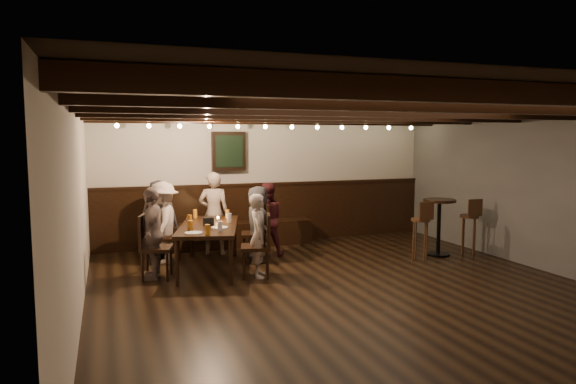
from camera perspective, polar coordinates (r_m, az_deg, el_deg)
name	(u,v)px	position (r m, az deg, el deg)	size (l,w,h in m)	color
room	(275,193)	(8.57, -1.43, -0.14)	(7.00, 7.00, 7.00)	black
dining_table	(209,228)	(7.84, -8.79, -4.03)	(1.29, 1.99, 0.69)	black
chair_left_near	(166,247)	(8.44, -13.39, -5.98)	(0.48, 0.48, 0.85)	black
chair_left_far	(156,259)	(7.57, -14.51, -7.24)	(0.52, 0.52, 0.92)	black
chair_right_near	(256,244)	(8.32, -3.53, -5.78)	(0.54, 0.54, 0.95)	black
chair_right_far	(257,258)	(7.45, -3.47, -7.30)	(0.51, 0.51, 0.91)	black
person_bench_left	(159,219)	(8.84, -14.15, -2.90)	(0.64, 0.41, 1.30)	#2A2B2D
person_bench_centre	(214,213)	(8.86, -8.25, -2.36)	(0.52, 0.34, 1.42)	gray
person_bench_right	(267,219)	(8.71, -2.38, -3.03)	(0.61, 0.47, 1.25)	#4C1A1F
person_left_near	(163,223)	(8.37, -13.67, -3.34)	(0.85, 0.49, 1.31)	#B4A198
person_left_far	(153,233)	(7.50, -14.81, -4.45)	(0.77, 0.32, 1.31)	slate
person_right_near	(258,224)	(8.26, -3.33, -3.59)	(0.60, 0.39, 1.23)	#2B2B2E
person_right_far	(259,236)	(7.38, -3.24, -4.85)	(0.44, 0.29, 1.20)	#A9998F
pint_a	(195,214)	(8.54, -10.30, -2.38)	(0.07, 0.07, 0.14)	#BF7219
pint_b	(227,214)	(8.45, -6.75, -2.41)	(0.07, 0.07, 0.14)	#BF7219
pint_c	(189,219)	(7.95, -10.91, -3.00)	(0.07, 0.07, 0.14)	#BF7219
pint_d	(229,218)	(8.00, -6.55, -2.88)	(0.07, 0.07, 0.14)	silver
pint_e	(190,225)	(7.40, -10.79, -3.67)	(0.07, 0.07, 0.14)	#BF7219
pint_f	(220,226)	(7.27, -7.59, -3.79)	(0.07, 0.07, 0.14)	silver
pint_g	(208,230)	(7.03, -8.94, -4.14)	(0.07, 0.07, 0.14)	#BF7219
plate_near	(193,233)	(7.16, -10.46, -4.49)	(0.24, 0.24, 0.01)	white
plate_far	(220,228)	(7.52, -7.62, -3.94)	(0.24, 0.24, 0.01)	white
condiment_caddy	(208,221)	(7.77, -8.84, -3.24)	(0.15, 0.10, 0.12)	black
candle	(218,220)	(8.11, -7.78, -3.09)	(0.05, 0.05, 0.05)	beige
high_top_table	(439,219)	(9.06, 16.43, -2.85)	(0.54, 0.54, 0.96)	black
bar_stool_left	(420,238)	(8.66, 14.50, -5.02)	(0.31, 0.32, 0.98)	#3D2513
bar_stool_right	(469,234)	(9.29, 19.45, -4.43)	(0.31, 0.32, 0.98)	#3D2513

